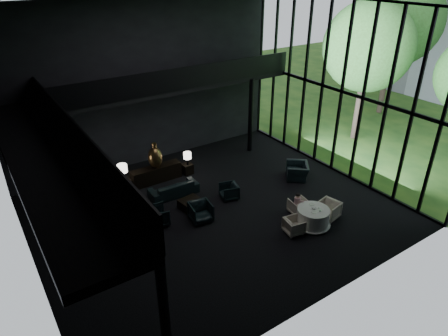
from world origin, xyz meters
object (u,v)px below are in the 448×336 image
side_table_right (187,169)px  coffee_table (192,205)px  lounge_armchair_west (157,214)px  console (156,174)px  sofa (173,186)px  window_armchair (298,168)px  bronze_urn (155,157)px  dining_chair_west (294,226)px  side_table_left (125,186)px  dining_chair_east (328,209)px  child (298,200)px  dining_chair_north (298,206)px  lounge_armchair_south (201,210)px  lounge_armchair_east (229,191)px  dining_table (313,218)px  table_lamp_right (187,156)px  table_lamp_left (122,169)px

side_table_right → coffee_table: side_table_right is taller
lounge_armchair_west → console: bearing=-17.8°
console → coffee_table: size_ratio=2.74×
sofa → window_armchair: bearing=163.4°
bronze_urn → dining_chair_west: bearing=-68.0°
coffee_table → side_table_left: bearing=122.2°
dining_chair_west → dining_chair_east: bearing=-80.6°
side_table_right → child: bearing=-70.5°
lounge_armchair_west → dining_chair_north: size_ratio=1.44×
lounge_armchair_south → window_armchair: bearing=13.0°
bronze_urn → lounge_armchair_south: size_ratio=1.27×
console → lounge_armchair_south: 3.93m
bronze_urn → window_armchair: bearing=-30.5°
side_table_right → lounge_armchair_east: size_ratio=0.71×
sofa → bronze_urn: bearing=-83.7°
lounge_armchair_south → dining_chair_north: (3.62, -1.78, -0.16)m
side_table_right → lounge_armchair_east: (0.41, -3.02, 0.11)m
child → bronze_urn: bearing=-57.8°
sofa → child: size_ratio=4.05×
dining_table → lounge_armchair_south: bearing=141.8°
coffee_table → side_table_right: bearing=64.2°
sofa → lounge_armchair_west: size_ratio=2.48×
console → child: bearing=-58.1°
table_lamp_right → dining_chair_west: size_ratio=1.01×
lounge_armchair_west → dining_chair_west: size_ratio=1.48×
coffee_table → dining_chair_north: dining_chair_north is taller
coffee_table → dining_table: 5.00m
table_lamp_left → window_armchair: table_lamp_left is taller
lounge_armchair_west → dining_chair_north: (5.20, -2.50, -0.14)m
sofa → dining_chair_east: bearing=132.9°
window_armchair → sofa: bearing=-70.6°
dining_chair_east → child: child is taller
sofa → lounge_armchair_east: sofa is taller
window_armchair → dining_chair_east: bearing=16.3°
table_lamp_left → table_lamp_right: table_lamp_left is taller
table_lamp_left → coffee_table: (1.83, -2.92, -0.95)m
dining_chair_east → side_table_right: bearing=-168.1°
lounge_armchair_east → dining_chair_north: bearing=48.8°
side_table_right → lounge_armchair_west: (-3.06, -3.07, 0.21)m
lounge_armchair_south → dining_chair_east: (4.40, -2.71, -0.06)m
lounge_armchair_west → lounge_armchair_south: bearing=-107.5°
dining_chair_north → dining_chair_east: (0.78, -0.92, 0.10)m
bronze_urn → side_table_right: (1.60, -0.08, -1.04)m
dining_chair_north → dining_chair_east: dining_chair_east is taller
side_table_right → dining_chair_west: size_ratio=0.82×
table_lamp_right → dining_table: bearing=-72.8°
bronze_urn → table_lamp_right: bronze_urn is taller
side_table_left → dining_chair_east: size_ratio=0.72×
table_lamp_right → lounge_armchair_east: size_ratio=0.87×
dining_chair_west → side_table_left: bearing=42.6°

